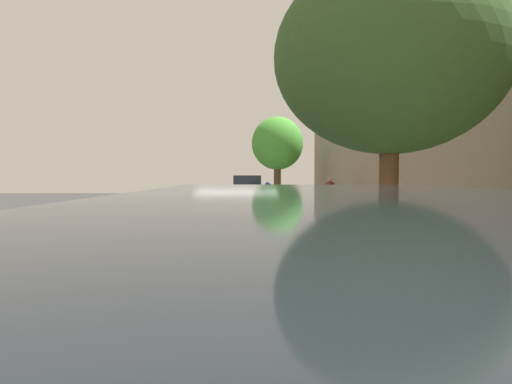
{
  "coord_description": "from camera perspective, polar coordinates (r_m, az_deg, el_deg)",
  "views": [
    {
      "loc": [
        0.18,
        -14.08,
        2.07
      ],
      "look_at": [
        0.79,
        6.66,
        1.23
      ],
      "focal_mm": 32.32,
      "sensor_mm": 36.0,
      "label": 1
    }
  ],
  "objects": [
    {
      "name": "lane_stripe_centre",
      "position": [
        14.99,
        -13.77,
        -5.68
      ],
      "size": [
        0.14,
        44.2,
        0.01
      ],
      "color": "white",
      "rests_on": "ground"
    },
    {
      "name": "lane_stripe_bike_edge",
      "position": [
        14.23,
        -1.72,
        -6.04
      ],
      "size": [
        0.12,
        43.33,
        0.01
      ],
      "primitive_type": "cube",
      "color": "white",
      "rests_on": "ground"
    },
    {
      "name": "sidewalk",
      "position": [
        14.66,
        12.5,
        -5.55
      ],
      "size": [
        4.07,
        43.33,
        0.16
      ],
      "primitive_type": "cube",
      "color": "#A0AF90",
      "rests_on": "ground"
    },
    {
      "name": "parked_sedan_red_mid",
      "position": [
        16.18,
        -0.71,
        -2.36
      ],
      "size": [
        1.97,
        4.47,
        1.52
      ],
      "color": "maroon",
      "rests_on": "ground"
    },
    {
      "name": "building_facade",
      "position": [
        15.26,
        20.96,
        4.54
      ],
      "size": [
        0.5,
        43.33,
        5.4
      ],
      "primitive_type": "cube",
      "color": "#7F6E5D",
      "rests_on": "ground"
    },
    {
      "name": "curb_edge",
      "position": [
        14.29,
        4.21,
        -5.7
      ],
      "size": [
        0.16,
        43.33,
        0.16
      ],
      "primitive_type": "cube",
      "color": "gray",
      "rests_on": "ground"
    },
    {
      "name": "cyclist_with_backpack",
      "position": [
        21.5,
        1.54,
        -0.5
      ],
      "size": [
        0.55,
        0.54,
        1.67
      ],
      "color": "#C6B284",
      "rests_on": "ground"
    },
    {
      "name": "parked_pickup_silver_far",
      "position": [
        28.54,
        -1.1,
        -0.04
      ],
      "size": [
        2.23,
        5.4,
        1.95
      ],
      "color": "#B7BABF",
      "rests_on": "ground"
    },
    {
      "name": "bicycle_at_curb",
      "position": [
        21.99,
        0.9,
        -2.13
      ],
      "size": [
        1.19,
        1.31,
        0.74
      ],
      "color": "black",
      "rests_on": "ground"
    },
    {
      "name": "street_tree_near_cyclist",
      "position": [
        8.04,
        16.27,
        15.59
      ],
      "size": [
        3.77,
        3.77,
        5.35
      ],
      "color": "brown",
      "rests_on": "sidewalk"
    },
    {
      "name": "parked_sedan_dark_blue_second",
      "position": [
        9.22,
        1.62,
        -5.9
      ],
      "size": [
        2.07,
        4.51,
        1.52
      ],
      "color": "navy",
      "rests_on": "ground"
    },
    {
      "name": "pedestrian_on_phone",
      "position": [
        22.43,
        9.12,
        -0.08
      ],
      "size": [
        0.38,
        0.56,
        1.74
      ],
      "color": "black",
      "rests_on": "sidewalk"
    },
    {
      "name": "street_tree_mid_block",
      "position": [
        31.54,
        2.67,
        5.98
      ],
      "size": [
        3.5,
        3.5,
        5.78
      ],
      "color": "brown",
      "rests_on": "sidewalk"
    },
    {
      "name": "ground",
      "position": [
        14.23,
        -2.41,
        -6.05
      ],
      "size": [
        69.33,
        69.33,
        0.0
      ],
      "primitive_type": "plane",
      "color": "#333333"
    }
  ]
}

